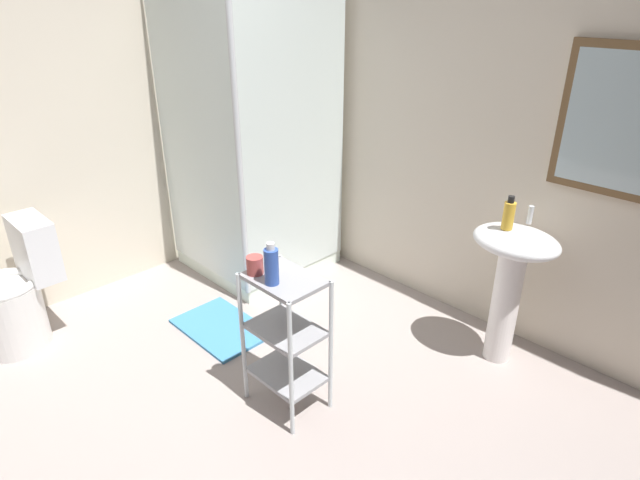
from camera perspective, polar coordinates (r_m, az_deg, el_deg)
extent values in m
cube|color=#A39590|center=(2.74, -10.62, -20.65)|extent=(4.20, 4.20, 0.02)
cube|color=beige|center=(3.34, 14.99, 12.67)|extent=(4.20, 0.10, 2.50)
cube|color=brown|center=(2.91, 29.61, 11.04)|extent=(0.56, 0.03, 0.72)
cube|color=silver|center=(2.89, 29.50, 10.99)|extent=(0.48, 0.01, 0.64)
cube|color=beige|center=(3.70, -29.30, 11.52)|extent=(0.10, 4.20, 2.50)
cube|color=white|center=(4.18, -6.61, -1.64)|extent=(0.90, 0.90, 0.10)
cube|color=silver|center=(3.58, -13.13, 10.39)|extent=(0.90, 0.02, 1.90)
cube|color=silver|center=(3.49, -2.74, 10.64)|extent=(0.02, 0.90, 1.90)
cylinder|color=silver|center=(3.22, -8.75, 9.08)|extent=(0.04, 0.04, 1.90)
cylinder|color=silver|center=(4.15, -6.64, -1.01)|extent=(0.08, 0.08, 0.00)
cylinder|color=white|center=(3.14, 19.29, -6.80)|extent=(0.15, 0.15, 0.68)
ellipsoid|color=white|center=(2.96, 20.40, -0.13)|extent=(0.46, 0.37, 0.13)
cylinder|color=silver|center=(3.02, 21.75, 2.53)|extent=(0.03, 0.03, 0.10)
cylinder|color=white|center=(3.62, -30.37, -7.17)|extent=(0.37, 0.37, 0.40)
torus|color=white|center=(3.53, -31.14, -4.21)|extent=(0.37, 0.37, 0.04)
cube|color=white|center=(3.50, -28.44, -0.73)|extent=(0.35, 0.17, 0.36)
cylinder|color=silver|center=(2.70, -8.35, -10.49)|extent=(0.02, 0.02, 0.74)
cylinder|color=silver|center=(2.47, -3.16, -14.08)|extent=(0.02, 0.02, 0.74)
cylinder|color=silver|center=(2.83, -4.12, -8.39)|extent=(0.02, 0.02, 0.74)
cylinder|color=silver|center=(2.61, 1.17, -11.54)|extent=(0.02, 0.02, 0.74)
cube|color=#99999E|center=(2.77, -3.56, -14.21)|extent=(0.36, 0.26, 0.02)
cube|color=#99999E|center=(2.60, -3.72, -9.63)|extent=(0.36, 0.26, 0.02)
cube|color=#99999E|center=(2.45, -3.91, -4.27)|extent=(0.36, 0.26, 0.02)
cylinder|color=gold|center=(2.90, 19.69, 2.48)|extent=(0.06, 0.06, 0.15)
cylinder|color=black|center=(2.87, 19.95, 4.14)|extent=(0.03, 0.03, 0.03)
cylinder|color=#3153AF|center=(2.36, -5.26, -2.89)|extent=(0.07, 0.07, 0.17)
cylinder|color=white|center=(2.32, -5.36, -0.69)|extent=(0.04, 0.04, 0.03)
cylinder|color=#B24742|center=(2.47, -7.05, -2.71)|extent=(0.08, 0.08, 0.09)
cube|color=teal|center=(3.44, -10.59, -9.27)|extent=(0.60, 0.40, 0.02)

